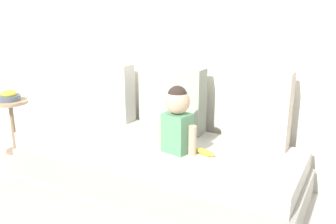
% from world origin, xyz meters
% --- Properties ---
extents(ground_plane, '(12.00, 12.00, 0.00)m').
position_xyz_m(ground_plane, '(0.00, 0.00, 0.00)').
color(ground_plane, '#B2ADA3').
extents(back_wall, '(5.48, 0.10, 2.33)m').
position_xyz_m(back_wall, '(0.00, 0.53, 1.16)').
color(back_wall, silver).
rests_on(back_wall, ground).
extents(couch, '(2.28, 0.81, 0.37)m').
position_xyz_m(couch, '(0.00, 0.00, 0.18)').
color(couch, '#9C978F').
rests_on(couch, ground).
extents(throw_pillow_left, '(0.58, 0.16, 0.51)m').
position_xyz_m(throw_pillow_left, '(-0.71, 0.30, 0.63)').
color(throw_pillow_left, silver).
rests_on(throw_pillow_left, couch).
extents(throw_pillow_center, '(0.55, 0.16, 0.53)m').
position_xyz_m(throw_pillow_center, '(0.00, 0.30, 0.64)').
color(throw_pillow_center, '#99A393').
rests_on(throw_pillow_center, couch).
extents(throw_pillow_right, '(0.47, 0.16, 0.56)m').
position_xyz_m(throw_pillow_right, '(0.71, 0.30, 0.66)').
color(throw_pillow_right, '#C1B29E').
rests_on(throw_pillow_right, couch).
extents(toddler, '(0.30, 0.18, 0.48)m').
position_xyz_m(toddler, '(0.26, -0.10, 0.63)').
color(toddler, '#568E66').
rests_on(toddler, couch).
extents(banana, '(0.18, 0.09, 0.04)m').
position_xyz_m(banana, '(0.46, -0.06, 0.39)').
color(banana, yellow).
rests_on(banana, couch).
extents(side_table, '(0.33, 0.33, 0.52)m').
position_xyz_m(side_table, '(-1.54, -0.06, 0.39)').
color(side_table, tan).
rests_on(side_table, ground).
extents(fruit_bowl, '(0.20, 0.20, 0.10)m').
position_xyz_m(fruit_bowl, '(-1.54, -0.06, 0.56)').
color(fruit_bowl, '#4C5666').
rests_on(fruit_bowl, side_table).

